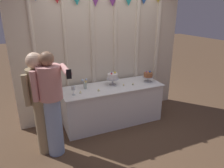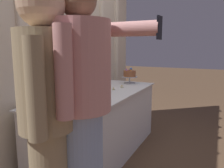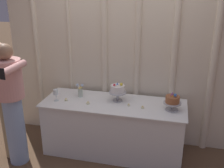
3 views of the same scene
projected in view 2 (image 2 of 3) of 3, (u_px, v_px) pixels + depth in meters
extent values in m
plane|color=brown|center=(110.00, 156.00, 2.62)|extent=(24.00, 24.00, 0.00)
cube|color=beige|center=(69.00, 41.00, 2.63)|extent=(3.41, 0.04, 2.71)
cylinder|color=beige|center=(19.00, 39.00, 1.95)|extent=(0.05, 0.05, 2.71)
cylinder|color=beige|center=(58.00, 40.00, 2.42)|extent=(0.09, 0.09, 2.71)
cylinder|color=beige|center=(83.00, 41.00, 2.84)|extent=(0.08, 0.08, 2.71)
cylinder|color=beige|center=(101.00, 42.00, 3.28)|extent=(0.09, 0.09, 2.71)
cylinder|color=beige|center=(116.00, 43.00, 3.73)|extent=(0.10, 0.10, 2.71)
cube|color=white|center=(102.00, 125.00, 2.61)|extent=(1.88, 0.65, 0.75)
cube|color=white|center=(102.00, 94.00, 2.54)|extent=(1.93, 0.70, 0.01)
cylinder|color=#B2B2B7|center=(98.00, 91.00, 2.61)|extent=(0.13, 0.13, 0.01)
cylinder|color=#B2B2B7|center=(98.00, 86.00, 2.60)|extent=(0.03, 0.03, 0.11)
cylinder|color=#B2B2B7|center=(98.00, 81.00, 2.59)|extent=(0.24, 0.24, 0.01)
cylinder|color=white|center=(98.00, 77.00, 2.58)|extent=(0.19, 0.19, 0.10)
sphere|color=yellow|center=(100.00, 71.00, 2.61)|extent=(0.04, 0.04, 0.04)
cone|color=blue|center=(95.00, 71.00, 2.57)|extent=(0.03, 0.03, 0.04)
sphere|color=#DB333D|center=(99.00, 72.00, 2.52)|extent=(0.03, 0.03, 0.03)
cylinder|color=#B2B2B7|center=(129.00, 83.00, 3.21)|extent=(0.16, 0.16, 0.01)
cylinder|color=#B2B2B7|center=(130.00, 80.00, 3.20)|extent=(0.02, 0.02, 0.08)
cylinder|color=#B2B2B7|center=(130.00, 77.00, 3.19)|extent=(0.23, 0.23, 0.01)
cylinder|color=#995633|center=(130.00, 73.00, 3.18)|extent=(0.18, 0.18, 0.09)
sphere|color=blue|center=(131.00, 69.00, 3.19)|extent=(0.04, 0.04, 0.04)
cone|color=purple|center=(126.00, 69.00, 3.19)|extent=(0.03, 0.03, 0.04)
sphere|color=pink|center=(129.00, 70.00, 3.15)|extent=(0.02, 0.02, 0.02)
cone|color=orange|center=(131.00, 70.00, 3.16)|extent=(0.02, 0.02, 0.03)
cylinder|color=silver|center=(69.00, 111.00, 1.80)|extent=(0.06, 0.06, 0.00)
cylinder|color=silver|center=(68.00, 106.00, 1.80)|extent=(0.01, 0.01, 0.09)
cylinder|color=silver|center=(68.00, 97.00, 1.78)|extent=(0.07, 0.07, 0.07)
cylinder|color=#B2C1B2|center=(68.00, 95.00, 2.13)|extent=(0.07, 0.07, 0.13)
sphere|color=silver|center=(64.00, 85.00, 2.08)|extent=(0.04, 0.04, 0.04)
sphere|color=silver|center=(69.00, 83.00, 2.14)|extent=(0.04, 0.04, 0.04)
sphere|color=#E5C666|center=(69.00, 87.00, 2.13)|extent=(0.03, 0.03, 0.03)
sphere|color=#E5C666|center=(71.00, 87.00, 2.10)|extent=(0.03, 0.03, 0.03)
sphere|color=white|center=(64.00, 88.00, 2.10)|extent=(0.03, 0.03, 0.03)
cylinder|color=beige|center=(75.00, 106.00, 1.93)|extent=(0.05, 0.05, 0.02)
sphere|color=#F9CC4C|center=(74.00, 104.00, 1.93)|extent=(0.01, 0.01, 0.01)
cylinder|color=beige|center=(97.00, 99.00, 2.20)|extent=(0.05, 0.05, 0.02)
sphere|color=#F9CC4C|center=(97.00, 97.00, 2.20)|extent=(0.01, 0.01, 0.01)
cylinder|color=beige|center=(114.00, 89.00, 2.71)|extent=(0.04, 0.04, 0.01)
sphere|color=#F9CC4C|center=(114.00, 88.00, 2.71)|extent=(0.01, 0.01, 0.01)
cylinder|color=beige|center=(122.00, 87.00, 2.86)|extent=(0.04, 0.04, 0.02)
sphere|color=#F9CC4C|center=(122.00, 86.00, 2.86)|extent=(0.01, 0.01, 0.01)
cylinder|color=#9E8966|center=(45.00, 81.00, 1.11)|extent=(0.39, 0.39, 0.51)
sphere|color=beige|center=(41.00, 4.00, 1.05)|extent=(0.23, 0.23, 0.23)
cylinder|color=#9E8966|center=(36.00, 89.00, 0.93)|extent=(0.08, 0.08, 0.45)
cylinder|color=#9E8966|center=(52.00, 78.00, 1.29)|extent=(0.08, 0.08, 0.45)
cylinder|color=#D6938E|center=(80.00, 66.00, 1.19)|extent=(0.41, 0.41, 0.49)
sphere|color=#846047|center=(78.00, 0.00, 1.14)|extent=(0.19, 0.19, 0.19)
cylinder|color=#D6938E|center=(64.00, 73.00, 0.99)|extent=(0.08, 0.08, 0.43)
cylinder|color=#D6938E|center=(122.00, 29.00, 1.27)|extent=(0.08, 0.43, 0.08)
cube|color=black|center=(159.00, 28.00, 1.18)|extent=(0.06, 0.01, 0.12)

